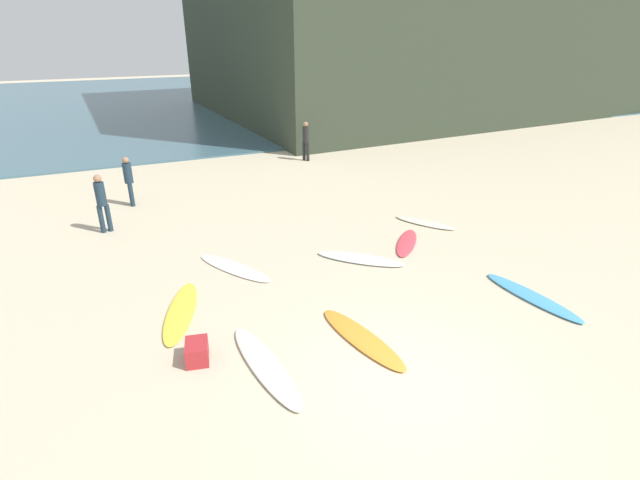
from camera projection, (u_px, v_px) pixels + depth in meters
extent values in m
plane|color=beige|center=(409.00, 383.00, 8.06)|extent=(120.00, 120.00, 0.00)
cube|color=#426675|center=(154.00, 101.00, 38.49)|extent=(120.00, 40.00, 0.08)
ellipsoid|color=#4AA2D9|center=(532.00, 297.00, 10.57)|extent=(0.76, 2.50, 0.08)
ellipsoid|color=yellow|center=(181.00, 312.00, 10.02)|extent=(1.32, 2.50, 0.07)
ellipsoid|color=silver|center=(266.00, 365.00, 8.41)|extent=(0.79, 2.63, 0.09)
ellipsoid|color=orange|center=(362.00, 338.00, 9.16)|extent=(0.96, 2.44, 0.08)
ellipsoid|color=#E24452|center=(407.00, 243.00, 13.24)|extent=(1.63, 1.77, 0.07)
ellipsoid|color=white|center=(360.00, 259.00, 12.30)|extent=(2.06, 1.96, 0.09)
ellipsoid|color=#E8ECCA|center=(425.00, 222.00, 14.58)|extent=(1.42, 1.89, 0.08)
ellipsoid|color=white|center=(234.00, 268.00, 11.86)|extent=(1.62, 2.34, 0.06)
cylinder|color=#1E3342|center=(109.00, 218.00, 13.93)|extent=(0.14, 0.14, 0.82)
cylinder|color=#1E3342|center=(101.00, 219.00, 13.83)|extent=(0.14, 0.14, 0.82)
cylinder|color=#1E3342|center=(100.00, 194.00, 13.58)|extent=(0.32, 0.32, 0.68)
sphere|color=#9E7051|center=(97.00, 179.00, 13.40)|extent=(0.22, 0.22, 0.22)
cylinder|color=#1E3342|center=(131.00, 193.00, 16.05)|extent=(0.14, 0.14, 0.78)
cylinder|color=#1E3342|center=(132.00, 195.00, 15.89)|extent=(0.14, 0.14, 0.78)
cylinder|color=#1E3342|center=(128.00, 173.00, 15.68)|extent=(0.29, 0.29, 0.65)
sphere|color=#9E7051|center=(126.00, 160.00, 15.51)|extent=(0.21, 0.21, 0.21)
cylinder|color=black|center=(304.00, 151.00, 21.41)|extent=(0.14, 0.14, 0.82)
cylinder|color=black|center=(308.00, 152.00, 21.32)|extent=(0.14, 0.14, 0.82)
cylinder|color=black|center=(306.00, 135.00, 21.06)|extent=(0.39, 0.39, 0.68)
sphere|color=#9E7051|center=(306.00, 124.00, 20.88)|extent=(0.22, 0.22, 0.22)
cube|color=#B2282D|center=(197.00, 352.00, 8.55)|extent=(0.50, 0.61, 0.37)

